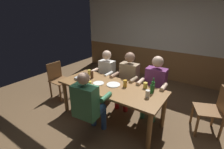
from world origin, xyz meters
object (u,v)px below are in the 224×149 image
at_px(bottle_1, 152,89).
at_px(person_2, 155,84).
at_px(pint_glass_2, 125,83).
at_px(pint_glass_3, 90,84).
at_px(pint_glass_4, 89,72).
at_px(person_0, 105,73).
at_px(bottle_0, 83,82).
at_px(chair_empty_near_right, 58,79).
at_px(bottle_2, 153,86).
at_px(table_candle, 81,82).
at_px(chair_empty_near_left, 214,109).
at_px(plate_0, 113,85).
at_px(pint_glass_0, 148,94).
at_px(condiment_caddy, 78,79).
at_px(pint_glass_1, 92,75).
at_px(pint_glass_5, 145,85).
at_px(person_3, 88,103).
at_px(dining_table, 111,90).
at_px(plate_1, 99,83).
at_px(person_1, 128,77).

bearing_deg(bottle_1, person_2, 104.50).
height_order(bottle_1, pint_glass_2, bottle_1).
height_order(pint_glass_3, pint_glass_4, pint_glass_3).
xyz_separation_m(person_0, bottle_0, (0.17, -0.94, 0.14)).
bearing_deg(pint_glass_4, chair_empty_near_right, -169.64).
bearing_deg(bottle_2, person_2, 105.43).
bearing_deg(table_candle, person_0, 95.36).
xyz_separation_m(chair_empty_near_left, bottle_2, (-0.98, -0.43, 0.35)).
bearing_deg(chair_empty_near_right, chair_empty_near_left, 102.28).
relative_size(person_2, plate_0, 4.69).
xyz_separation_m(person_0, pint_glass_0, (1.37, -0.66, 0.13)).
bearing_deg(pint_glass_2, bottle_1, 5.12).
bearing_deg(person_2, bottle_1, 101.64).
xyz_separation_m(condiment_caddy, plate_0, (0.76, 0.20, -0.02)).
distance_m(plate_0, bottle_2, 0.75).
distance_m(pint_glass_1, pint_glass_2, 0.80).
distance_m(person_2, pint_glass_0, 0.69).
height_order(bottle_1, pint_glass_0, bottle_1).
bearing_deg(pint_glass_5, chair_empty_near_left, 19.17).
bearing_deg(condiment_caddy, pint_glass_4, 88.06).
relative_size(person_3, chair_empty_near_right, 1.41).
distance_m(condiment_caddy, bottle_0, 0.34).
bearing_deg(table_candle, pint_glass_5, 26.44).
xyz_separation_m(dining_table, bottle_0, (-0.45, -0.30, 0.17)).
relative_size(bottle_0, bottle_2, 0.83).
height_order(table_candle, bottle_2, bottle_2).
distance_m(chair_empty_near_left, bottle_0, 2.40).
bearing_deg(pint_glass_2, plate_0, -164.25).
xyz_separation_m(plate_1, pint_glass_3, (-0.02, -0.23, 0.06)).
relative_size(bottle_2, pint_glass_0, 1.96).
distance_m(pint_glass_0, pint_glass_5, 0.35).
bearing_deg(plate_0, bottle_1, 8.42).
xyz_separation_m(chair_empty_near_right, bottle_0, (1.19, -0.33, 0.34)).
relative_size(dining_table, person_2, 1.64).
bearing_deg(condiment_caddy, table_candle, -30.07).
bearing_deg(plate_1, table_candle, -142.34).
bearing_deg(condiment_caddy, pint_glass_1, 52.21).
distance_m(bottle_0, pint_glass_2, 0.81).
relative_size(dining_table, table_candle, 25.93).
bearing_deg(bottle_0, person_3, -38.48).
relative_size(pint_glass_2, pint_glass_5, 1.24).
bearing_deg(pint_glass_5, pint_glass_2, -153.61).
xyz_separation_m(table_candle, bottle_2, (1.27, 0.52, 0.05)).
height_order(person_2, pint_glass_4, person_2).
bearing_deg(dining_table, pint_glass_2, 28.03).
bearing_deg(person_2, dining_table, 43.57).
distance_m(chair_empty_near_right, pint_glass_4, 0.98).
distance_m(bottle_1, pint_glass_0, 0.18).
bearing_deg(pint_glass_5, pint_glass_0, -60.25).
height_order(person_1, plate_1, person_1).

